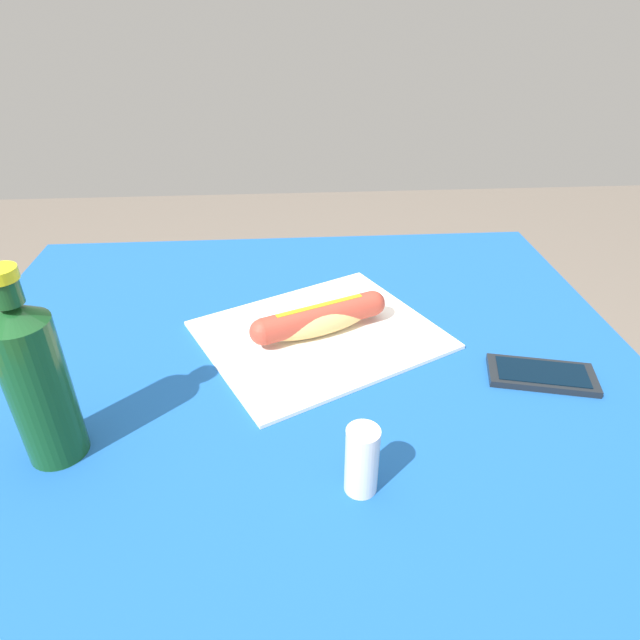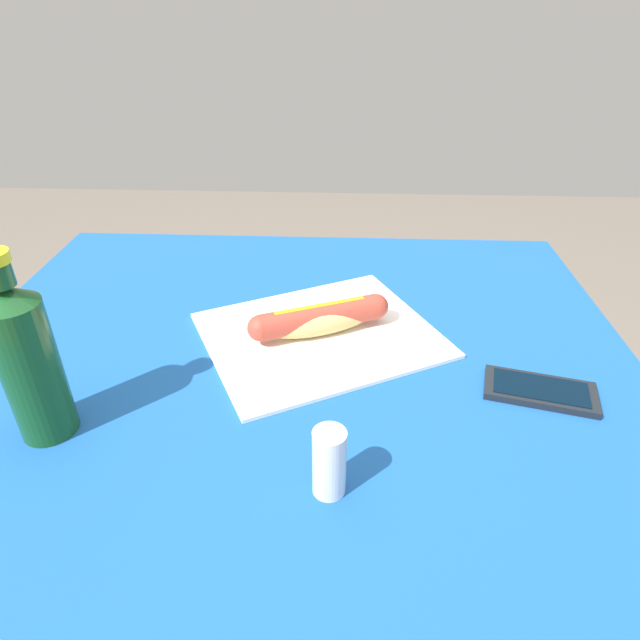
% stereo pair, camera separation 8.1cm
% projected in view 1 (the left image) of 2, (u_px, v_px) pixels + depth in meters
% --- Properties ---
extents(ground_plane, '(6.00, 6.00, 0.00)m').
position_uv_depth(ground_plane, '(303.00, 638.00, 1.19)').
color(ground_plane, '#6B6056').
rests_on(ground_plane, ground).
extents(dining_table, '(1.02, 0.89, 0.76)m').
position_uv_depth(dining_table, '(297.00, 432.00, 0.87)').
color(dining_table, brown).
rests_on(dining_table, ground).
extents(paper_wrapper, '(0.43, 0.40, 0.01)m').
position_uv_depth(paper_wrapper, '(320.00, 335.00, 0.84)').
color(paper_wrapper, white).
rests_on(paper_wrapper, dining_table).
extents(hot_dog, '(0.21, 0.11, 0.05)m').
position_uv_depth(hot_dog, '(320.00, 318.00, 0.83)').
color(hot_dog, '#DBB26B').
rests_on(hot_dog, paper_wrapper).
extents(cell_phone, '(0.16, 0.10, 0.01)m').
position_uv_depth(cell_phone, '(542.00, 375.00, 0.75)').
color(cell_phone, black).
rests_on(cell_phone, dining_table).
extents(soda_bottle, '(0.07, 0.07, 0.24)m').
position_uv_depth(soda_bottle, '(36.00, 380.00, 0.58)').
color(soda_bottle, '#14471E').
rests_on(soda_bottle, dining_table).
extents(salt_shaker, '(0.04, 0.04, 0.08)m').
position_uv_depth(salt_shaker, '(362.00, 460.00, 0.57)').
color(salt_shaker, silver).
rests_on(salt_shaker, dining_table).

